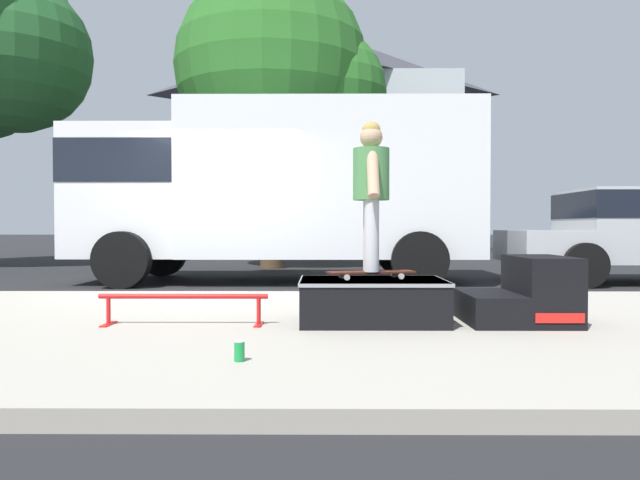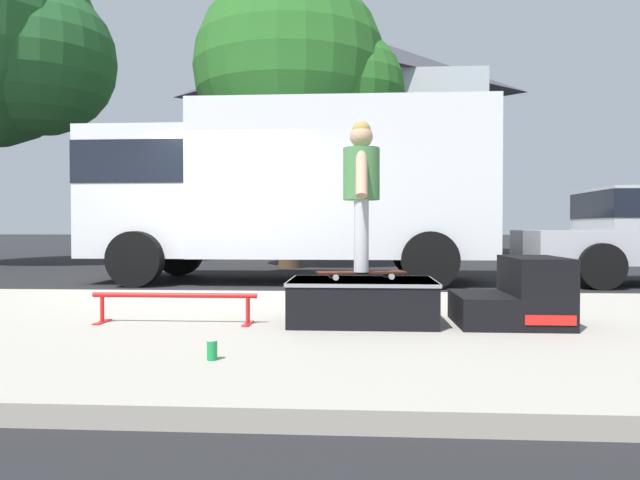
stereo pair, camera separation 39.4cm
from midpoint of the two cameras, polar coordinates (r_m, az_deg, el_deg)
The scene contains 11 objects.
ground_plane at distance 8.46m, azimuth -9.29°, elevation -5.30°, with size 140.00×140.00×0.00m, color black.
sidewalk_slab at distance 5.60m, azimuth -16.31°, elevation -8.06°, with size 50.00×5.00×0.12m, color #A8A093.
skate_box at distance 5.21m, azimuth 6.27°, elevation -5.78°, with size 1.27×0.86×0.38m.
kicker_ramp at distance 5.43m, azimuth 20.66°, elevation -5.16°, with size 0.91×0.85×0.59m.
grind_rail at distance 5.25m, azimuth -11.86°, elevation -5.77°, with size 1.45×0.28×0.27m.
skateboard at distance 5.23m, azimuth 6.18°, elevation -3.18°, with size 0.81×0.38×0.07m.
skater_kid at distance 5.23m, azimuth 6.20°, elevation 5.52°, with size 0.32×0.68×1.33m.
soda_can at distance 3.80m, azimuth -7.47°, elevation -10.57°, with size 0.07×0.07×0.13m.
box_truck at distance 10.47m, azimuth -2.08°, elevation 5.29°, with size 6.91×2.63×3.05m.
street_tree_neighbour at distance 14.39m, azimuth -1.04°, elevation 15.72°, with size 4.96×4.51×6.96m.
house_behind at distance 22.60m, azimuth 3.15°, elevation 9.58°, with size 9.54×8.22×8.40m.
Camera 2 is at (2.10, -8.18, 0.96)m, focal length 33.00 mm.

